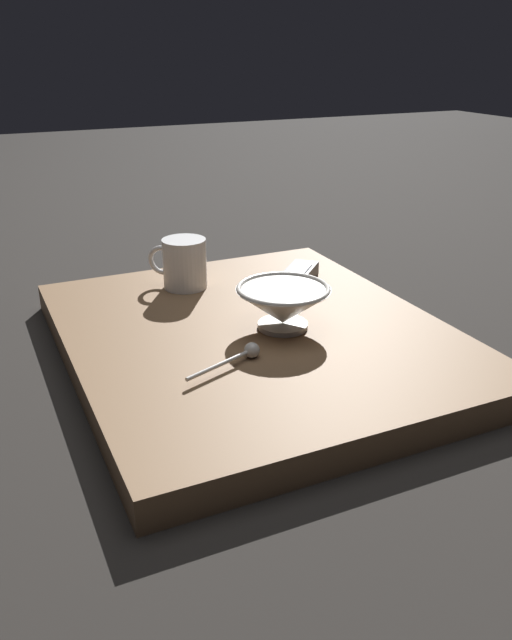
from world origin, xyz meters
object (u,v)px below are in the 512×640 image
(cereal_bowl, at_px, (283,305))
(teaspoon, at_px, (244,354))
(tv_remote_near, at_px, (296,279))
(coffee_mug, at_px, (184,263))

(cereal_bowl, xyz_separation_m, teaspoon, (-0.08, 0.10, -0.03))
(cereal_bowl, relative_size, teaspoon, 1.18)
(teaspoon, height_order, tv_remote_near, tv_remote_near)
(cereal_bowl, bearing_deg, tv_remote_near, -33.94)
(coffee_mug, height_order, teaspoon, coffee_mug)
(teaspoon, bearing_deg, cereal_bowl, -51.75)
(cereal_bowl, height_order, tv_remote_near, cereal_bowl)
(teaspoon, xyz_separation_m, tv_remote_near, (0.25, -0.21, 0.00))
(tv_remote_near, bearing_deg, cereal_bowl, 146.06)
(cereal_bowl, xyz_separation_m, tv_remote_near, (0.16, -0.11, -0.03))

